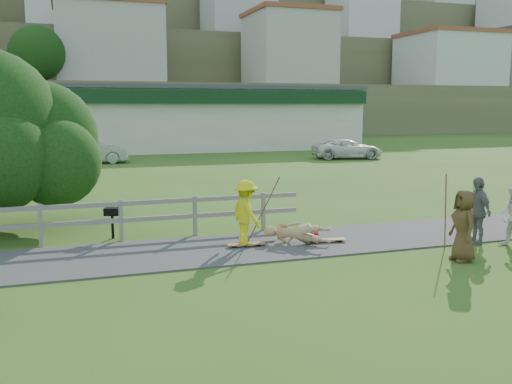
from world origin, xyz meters
TOP-DOWN VIEW (x-y plane):
  - ground at (0.00, 0.00)m, footprint 260.00×260.00m
  - path at (0.00, 1.50)m, footprint 34.00×3.00m
  - fence at (-4.62, 3.30)m, footprint 15.05×0.10m
  - strip_mall at (4.00, 34.94)m, footprint 32.50×10.75m
  - hillside at (0.00, 91.31)m, footprint 220.00×67.00m
  - skater_rider at (0.91, 1.49)m, footprint 0.84×1.17m
  - skater_fallen at (2.24, 1.36)m, footprint 1.35×1.62m
  - spectator_b at (6.73, 0.05)m, footprint 0.52×1.06m
  - spectator_c at (5.28, -1.25)m, footprint 0.65×0.89m
  - car_silver at (-1.84, 24.78)m, footprint 4.62×1.77m
  - car_white at (14.76, 22.57)m, footprint 4.98×2.85m
  - bbq at (-2.20, 3.63)m, footprint 0.46×0.41m
  - longboard_rider at (0.91, 1.49)m, footprint 0.97×0.29m
  - longboard_fallen at (3.04, 1.26)m, footprint 1.02×0.38m
  - helmet at (2.84, 1.71)m, footprint 0.32×0.32m
  - pole_rider at (1.51, 1.89)m, footprint 0.03×0.03m
  - pole_spec_left at (5.64, -0.10)m, footprint 0.03×0.03m

SIDE VIEW (x-z plane):
  - ground at x=0.00m, z-range 0.00..0.00m
  - path at x=0.00m, z-range 0.00..0.04m
  - longboard_rider at x=0.91m, z-range 0.00..0.11m
  - longboard_fallen at x=3.04m, z-range 0.00..0.11m
  - helmet at x=2.84m, z-range 0.00..0.32m
  - skater_fallen at x=2.24m, z-range 0.00..0.63m
  - bbq at x=-2.20m, z-range 0.00..0.85m
  - car_white at x=14.76m, z-range 0.00..1.31m
  - fence at x=-4.62m, z-range 0.17..1.27m
  - car_silver at x=-1.84m, z-range 0.00..1.50m
  - skater_rider at x=0.91m, z-range 0.00..1.63m
  - spectator_c at x=5.28m, z-range 0.00..1.67m
  - spectator_b at x=6.73m, z-range 0.00..1.75m
  - pole_spec_left at x=5.64m, z-range 0.00..1.89m
  - pole_rider at x=1.51m, z-range 0.00..1.95m
  - strip_mall at x=4.00m, z-range 0.03..5.13m
  - hillside at x=0.00m, z-range -9.34..38.16m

